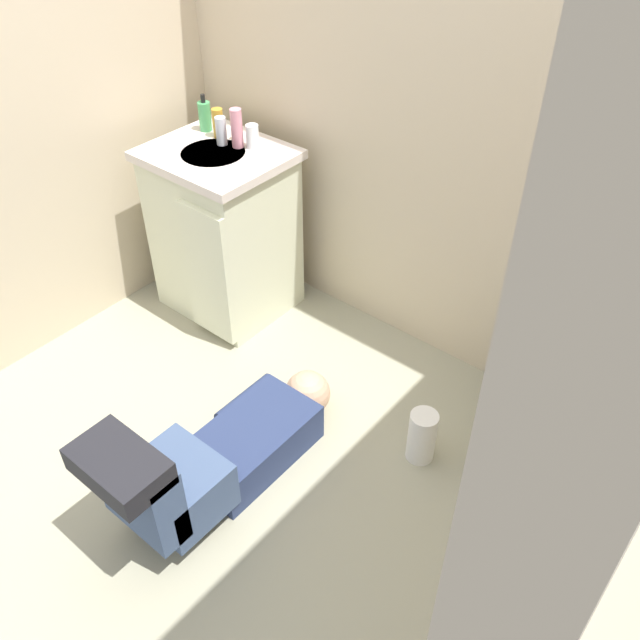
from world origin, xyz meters
TOP-DOWN VIEW (x-y plane):
  - ground_plane at (0.00, 0.00)m, footprint 2.93×2.96m
  - wall_back at (0.00, 1.02)m, footprint 2.59×0.08m
  - toilet at (0.81, 0.71)m, footprint 0.36×0.46m
  - vanity_cabinet at (-0.77, 0.62)m, footprint 0.60×0.53m
  - faucet at (-0.78, 0.77)m, footprint 0.02×0.02m
  - person_plumber at (-0.00, -0.21)m, footprint 0.39×1.06m
  - tissue_box at (0.76, 0.80)m, footprint 0.22×0.11m
  - toiletry_bag at (0.91, 0.80)m, footprint 0.12×0.09m
  - soap_dispenser at (-0.97, 0.75)m, footprint 0.06×0.06m
  - bottle_amber at (-0.87, 0.73)m, footprint 0.05×0.05m
  - bottle_clear at (-0.81, 0.69)m, footprint 0.05×0.05m
  - bottle_pink at (-0.73, 0.72)m, footprint 0.05×0.05m
  - bottle_white at (-0.68, 0.75)m, footprint 0.06×0.06m
  - paper_towel_roll at (0.51, 0.39)m, footprint 0.11×0.11m

SIDE VIEW (x-z plane):
  - ground_plane at x=0.00m, z-range -0.04..0.00m
  - paper_towel_roll at x=0.51m, z-range 0.00..0.23m
  - person_plumber at x=0.00m, z-range -0.08..0.44m
  - toilet at x=0.81m, z-range -0.01..0.74m
  - vanity_cabinet at x=-0.77m, z-range 0.01..0.83m
  - tissue_box at x=0.76m, z-range 0.75..0.85m
  - toiletry_bag at x=0.91m, z-range 0.75..0.86m
  - faucet at x=-0.78m, z-range 0.82..0.92m
  - bottle_white at x=-0.68m, z-range 0.82..0.92m
  - bottle_clear at x=-0.81m, z-range 0.82..0.94m
  - bottle_amber at x=-0.87m, z-range 0.82..0.95m
  - soap_dispenser at x=-0.97m, z-range 0.80..0.97m
  - bottle_pink at x=-0.73m, z-range 0.82..0.99m
  - wall_back at x=0.00m, z-range 0.00..2.40m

